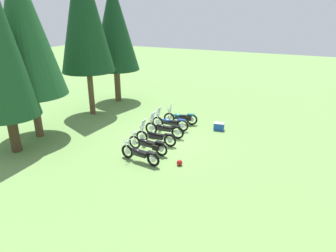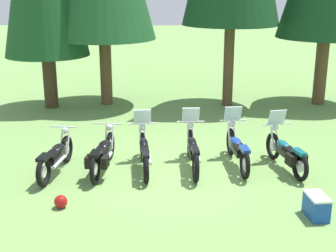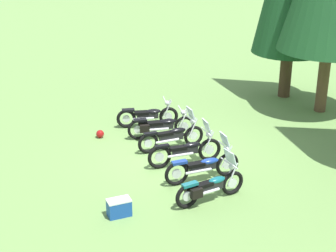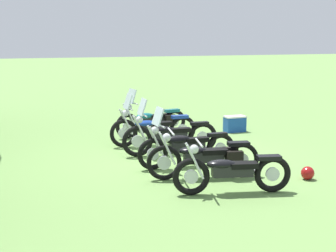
% 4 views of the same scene
% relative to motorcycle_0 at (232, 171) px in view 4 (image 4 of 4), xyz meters
% --- Properties ---
extents(ground_plane, '(80.00, 80.00, 0.00)m').
position_rel_motorcycle_0_xyz_m(ground_plane, '(2.69, 0.27, -0.43)').
color(ground_plane, '#6B934C').
extents(motorcycle_0, '(0.69, 2.22, 1.00)m').
position_rel_motorcycle_0_xyz_m(motorcycle_0, '(0.00, 0.00, 0.00)').
color(motorcycle_0, black).
rests_on(motorcycle_0, ground_plane).
extents(motorcycle_1, '(0.74, 2.33, 1.01)m').
position_rel_motorcycle_0_xyz_m(motorcycle_1, '(1.10, 0.15, 0.02)').
color(motorcycle_1, black).
rests_on(motorcycle_1, ground_plane).
extents(motorcycle_2, '(0.73, 2.29, 1.35)m').
position_rel_motorcycle_0_xyz_m(motorcycle_2, '(2.09, 0.29, 0.03)').
color(motorcycle_2, black).
rests_on(motorcycle_2, ground_plane).
extents(motorcycle_3, '(0.70, 2.38, 1.38)m').
position_rel_motorcycle_0_xyz_m(motorcycle_3, '(3.28, 0.37, 0.04)').
color(motorcycle_3, black).
rests_on(motorcycle_3, ground_plane).
extents(motorcycle_4, '(0.68, 2.32, 1.37)m').
position_rel_motorcycle_0_xyz_m(motorcycle_4, '(4.40, 0.53, 0.03)').
color(motorcycle_4, black).
rests_on(motorcycle_4, ground_plane).
extents(motorcycle_5, '(0.88, 2.12, 1.36)m').
position_rel_motorcycle_0_xyz_m(motorcycle_5, '(5.56, 0.28, 0.02)').
color(motorcycle_5, black).
rests_on(motorcycle_5, ground_plane).
extents(picnic_cooler, '(0.42, 0.64, 0.47)m').
position_rel_motorcycle_0_xyz_m(picnic_cooler, '(5.59, -2.18, -0.20)').
color(picnic_cooler, '#19479E').
rests_on(picnic_cooler, ground_plane).
extents(dropped_helmet, '(0.27, 0.27, 0.27)m').
position_rel_motorcycle_0_xyz_m(dropped_helmet, '(0.51, -1.82, -0.30)').
color(dropped_helmet, maroon).
rests_on(dropped_helmet, ground_plane).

